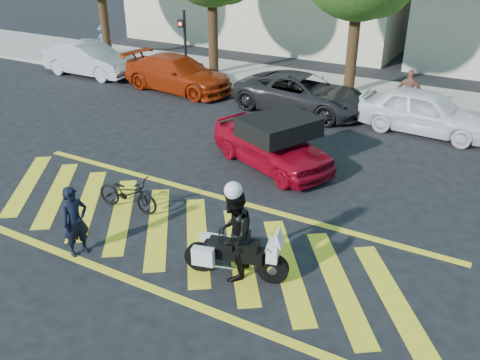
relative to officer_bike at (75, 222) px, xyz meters
The scene contains 15 objects.
ground 2.31m from the officer_bike, 51.12° to the left, with size 90.00×90.00×0.00m, color black.
sidewalk 13.78m from the officer_bike, 84.31° to the left, with size 60.00×5.00×0.15m, color #9E998E.
crosswalk 2.29m from the officer_bike, 51.92° to the left, with size 12.33×4.00×0.01m.
signal_pole 12.58m from the officer_bike, 114.19° to the left, with size 0.28×0.43×3.20m.
officer_bike is the anchor object (origin of this frame).
bicycle 2.03m from the officer_bike, 99.45° to the left, with size 0.58×1.67×0.88m, color black.
police_motorcycle 3.40m from the officer_bike, 15.93° to the left, with size 2.09×0.92×0.93m.
officer_moto 3.38m from the officer_bike, 16.14° to the left, with size 0.93×0.73×1.92m, color black.
red_convertible 6.21m from the officer_bike, 75.10° to the left, with size 1.64×4.08×1.39m, color maroon.
parked_far_left 14.88m from the officer_bike, 132.94° to the left, with size 1.59×4.57×1.51m, color #A1A4A9.
parked_left 12.05m from the officer_bike, 115.35° to the left, with size 2.02×4.98×1.44m, color #972509.
parked_mid_left 10.90m from the officer_bike, 87.56° to the left, with size 2.33×5.05×1.40m, color black.
parked_mid_right 11.93m from the officer_bike, 65.90° to the left, with size 1.74×4.33×1.47m, color white.
pedestrian_left 18.44m from the officer_bike, 130.83° to the left, with size 0.99×0.57×1.54m, color #355F92.
pedestrian_right 12.73m from the officer_bike, 71.37° to the left, with size 0.95×0.39×1.62m, color brown.
Camera 1 is at (6.00, -7.89, 6.25)m, focal length 38.00 mm.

